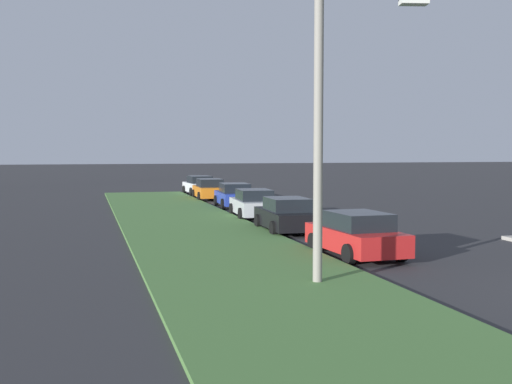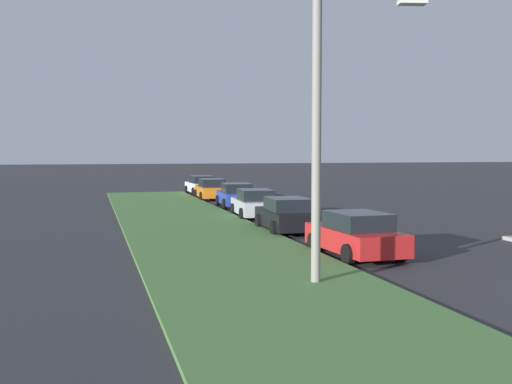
% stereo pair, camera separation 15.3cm
% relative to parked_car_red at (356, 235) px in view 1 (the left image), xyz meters
% --- Properties ---
extents(grass_median, '(60.00, 6.00, 0.12)m').
position_rel_parked_car_red_xyz_m(grass_median, '(2.19, 4.07, -0.66)').
color(grass_median, '#477238').
rests_on(grass_median, ground).
extents(parked_car_red, '(4.38, 2.18, 1.47)m').
position_rel_parked_car_red_xyz_m(parked_car_red, '(0.00, 0.00, 0.00)').
color(parked_car_red, red).
rests_on(parked_car_red, ground).
extents(parked_car_black, '(4.36, 2.13, 1.47)m').
position_rel_parked_car_red_xyz_m(parked_car_black, '(6.53, 0.30, 0.00)').
color(parked_car_black, black).
rests_on(parked_car_black, ground).
extents(parked_car_silver, '(4.40, 2.21, 1.47)m').
position_rel_parked_car_red_xyz_m(parked_car_silver, '(12.43, 0.18, 0.00)').
color(parked_car_silver, '#B2B5BA').
rests_on(parked_car_silver, ground).
extents(parked_car_blue, '(4.38, 2.18, 1.47)m').
position_rel_parked_car_red_xyz_m(parked_car_blue, '(18.49, -0.21, 0.00)').
color(parked_car_blue, '#23389E').
rests_on(parked_car_blue, ground).
extents(parked_car_orange, '(4.34, 2.10, 1.47)m').
position_rel_parked_car_red_xyz_m(parked_car_orange, '(24.77, 0.12, 0.00)').
color(parked_car_orange, orange).
rests_on(parked_car_orange, ground).
extents(parked_car_white, '(4.38, 2.17, 1.47)m').
position_rel_parked_car_red_xyz_m(parked_car_white, '(30.01, -0.07, 0.00)').
color(parked_car_white, silver).
rests_on(parked_car_white, ground).
extents(streetlight, '(0.85, 2.85, 7.50)m').
position_rel_parked_car_red_xyz_m(streetlight, '(-4.03, 2.49, 3.67)').
color(streetlight, gray).
rests_on(streetlight, ground).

